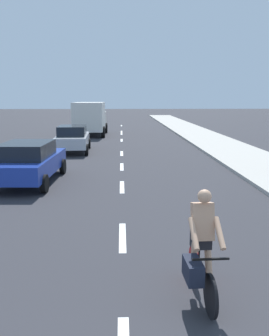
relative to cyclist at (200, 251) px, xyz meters
name	(u,v)px	position (x,y,z in m)	size (l,w,h in m)	color
ground_plane	(122,153)	(-1.23, 15.60, -0.83)	(160.00, 160.00, 0.00)	#2D2D33
sidewalk_strip	(224,146)	(5.40, 17.60, -0.76)	(3.60, 80.00, 0.14)	#B2ADA3
lane_stripe_2	(123,237)	(-1.23, 2.65, -0.83)	(0.16, 1.80, 0.01)	white
lane_stripe_3	(122,187)	(-1.23, 7.42, -0.83)	(0.16, 1.80, 0.01)	white
lane_stripe_4	(122,167)	(-1.23, 11.27, -0.83)	(0.16, 1.80, 0.01)	white
lane_stripe_5	(122,153)	(-1.23, 15.34, -0.83)	(0.16, 1.80, 0.01)	white
lane_stripe_6	(122,140)	(-1.23, 21.87, -0.83)	(0.16, 1.80, 0.01)	white
lane_stripe_7	(122,134)	(-1.23, 26.81, -0.83)	(0.16, 1.80, 0.01)	white
lane_stripe_8	(121,132)	(-1.23, 28.71, -0.83)	(0.16, 1.80, 0.01)	white
lane_stripe_9	(121,126)	(-1.23, 36.04, -0.83)	(0.16, 1.80, 0.01)	white
cyclist	(200,251)	(0.00, 0.00, 0.00)	(0.63, 1.71, 1.82)	black
parked_car_blue	(29,161)	(-4.78, 8.25, 0.01)	(2.25, 4.64, 1.57)	#1E389E
parked_car_silver	(73,138)	(-4.15, 16.09, 0.01)	(2.09, 4.28, 1.57)	#B7BABF
delivery_truck	(90,118)	(-3.90, 25.60, 0.67)	(2.74, 6.27, 2.80)	beige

